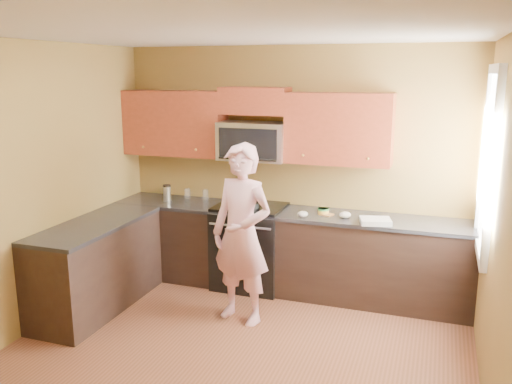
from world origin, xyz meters
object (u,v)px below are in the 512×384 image
at_px(frying_pan, 247,207).
at_px(butter_tub, 323,214).
at_px(microwave, 254,160).
at_px(woman, 242,234).
at_px(travel_mug, 167,201).
at_px(stove, 250,246).

height_order(frying_pan, butter_tub, frying_pan).
bearing_deg(microwave, butter_tub, -8.41).
relative_size(microwave, woman, 0.43).
bearing_deg(frying_pan, travel_mug, -177.39).
height_order(stove, microwave, microwave).
height_order(microwave, travel_mug, microwave).
relative_size(microwave, butter_tub, 6.32).
bearing_deg(frying_pan, microwave, 96.03).
xyz_separation_m(woman, butter_tub, (0.62, 0.84, 0.04)).
bearing_deg(woman, stove, 118.63).
relative_size(microwave, travel_mug, 3.87).
height_order(microwave, woman, woman).
bearing_deg(woman, frying_pan, 120.42).
bearing_deg(stove, microwave, 90.00).
xyz_separation_m(woman, travel_mug, (-1.25, 0.83, 0.04)).
height_order(microwave, frying_pan, microwave).
bearing_deg(frying_pan, butter_tub, 12.88).
distance_m(microwave, frying_pan, 0.54).
distance_m(woman, frying_pan, 0.79).
xyz_separation_m(microwave, butter_tub, (0.83, -0.12, -0.53)).
bearing_deg(travel_mug, stove, 0.58).
distance_m(microwave, butter_tub, 1.00).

